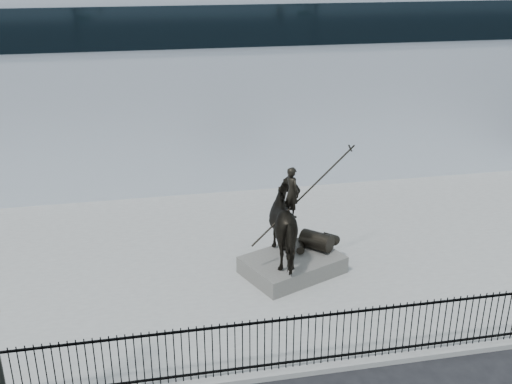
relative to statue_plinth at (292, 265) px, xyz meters
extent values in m
cube|color=gray|center=(-0.59, 1.22, -0.35)|extent=(30.00, 12.00, 0.15)
cube|color=silver|center=(-0.59, 14.22, 4.07)|extent=(44.00, 14.00, 9.00)
cube|color=black|center=(-0.59, -4.53, -0.13)|extent=(22.00, 0.05, 0.05)
cube|color=black|center=(-0.59, -4.53, 1.12)|extent=(22.00, 0.05, 0.05)
cube|color=black|center=(-0.59, -4.53, 0.47)|extent=(22.00, 0.03, 1.50)
cube|color=#55534E|center=(0.00, 0.00, 0.00)|extent=(3.50, 3.01, 0.55)
imported|color=black|center=(0.00, 0.00, 1.45)|extent=(2.74, 2.92, 2.34)
imported|color=black|center=(-0.08, -0.04, 2.52)|extent=(0.57, 0.68, 1.59)
cylinder|color=black|center=(0.30, 0.13, 2.28)|extent=(3.50, 1.52, 2.38)
camera|label=1|loc=(-4.40, -16.21, 9.28)|focal=42.00mm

